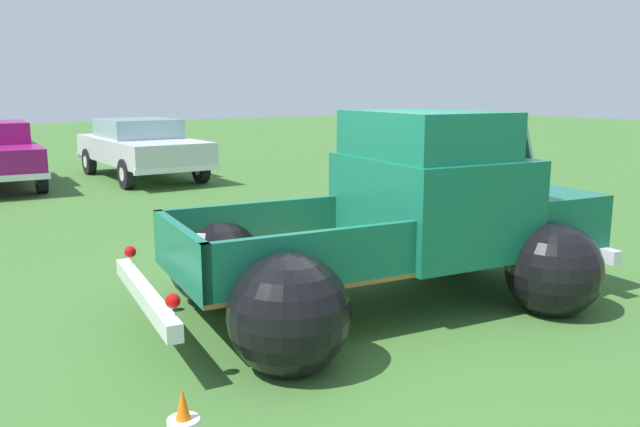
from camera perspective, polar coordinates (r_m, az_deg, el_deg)
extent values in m
plane|color=#3D6B2D|center=(6.45, 4.93, -8.28)|extent=(80.00, 80.00, 0.00)
cylinder|color=black|center=(7.83, 10.64, -2.07)|extent=(0.78, 0.28, 0.76)
cylinder|color=silver|center=(7.83, 10.64, -2.07)|extent=(0.36, 0.26, 0.34)
cylinder|color=black|center=(6.59, 19.90, -5.04)|extent=(0.78, 0.28, 0.76)
cylinder|color=silver|center=(6.59, 19.90, -5.04)|extent=(0.36, 0.26, 0.34)
cylinder|color=black|center=(6.55, -9.25, -4.60)|extent=(0.78, 0.28, 0.76)
cylinder|color=silver|center=(6.55, -9.25, -4.60)|extent=(0.36, 0.26, 0.34)
cylinder|color=black|center=(5.00, -3.02, -9.45)|extent=(0.78, 0.28, 0.76)
cylinder|color=silver|center=(5.00, -3.02, -9.45)|extent=(0.36, 0.26, 0.34)
sphere|color=black|center=(6.58, -9.40, -3.99)|extent=(1.04, 1.04, 0.96)
sphere|color=black|center=(4.94, -2.79, -8.98)|extent=(1.04, 1.04, 0.96)
cube|color=olive|center=(5.86, -2.93, -4.71)|extent=(2.18, 1.71, 0.04)
cube|color=#14664C|center=(6.46, -5.59, -1.17)|extent=(2.05, 0.26, 0.50)
cube|color=#14664C|center=(5.17, 0.37, -4.22)|extent=(2.05, 0.26, 0.50)
cube|color=#14664C|center=(6.26, 5.31, -1.56)|extent=(0.21, 1.54, 0.50)
cube|color=#14664C|center=(5.49, -12.40, -3.56)|extent=(0.21, 1.54, 0.50)
cube|color=#14664C|center=(6.56, 9.90, 0.90)|extent=(1.59, 1.82, 0.95)
cube|color=#14664C|center=(6.42, 9.38, 7.00)|extent=(1.28, 1.63, 0.45)
cube|color=#8CADB7|center=(6.82, 13.79, 6.89)|extent=(0.27, 1.47, 0.38)
cube|color=#14664C|center=(7.27, 16.50, -0.02)|extent=(1.38, 1.72, 0.55)
sphere|color=black|center=(7.85, 10.52, -1.74)|extent=(1.00, 1.00, 0.92)
sphere|color=black|center=(6.56, 20.12, -4.76)|extent=(1.00, 1.00, 0.92)
cube|color=silver|center=(5.51, -15.35, -7.00)|extent=(0.29, 1.98, 0.14)
cube|color=silver|center=(7.71, 19.29, -2.11)|extent=(0.29, 1.98, 0.14)
sphere|color=red|center=(6.22, -16.58, -3.29)|extent=(0.12, 0.12, 0.11)
sphere|color=red|center=(4.73, -12.99, -7.60)|extent=(0.12, 0.12, 0.11)
cylinder|color=black|center=(14.50, -23.62, 2.96)|extent=(0.22, 0.67, 0.66)
cylinder|color=silver|center=(14.50, -23.62, 2.96)|extent=(0.22, 0.30, 0.30)
cylinder|color=black|center=(17.27, -24.73, 4.02)|extent=(0.22, 0.67, 0.66)
cylinder|color=silver|center=(17.27, -24.73, 4.02)|extent=(0.22, 0.30, 0.30)
cylinder|color=black|center=(15.08, -10.58, 3.96)|extent=(0.23, 0.67, 0.66)
cylinder|color=silver|center=(15.08, -10.58, 3.96)|extent=(0.22, 0.31, 0.30)
cylinder|color=black|center=(14.47, -16.89, 3.39)|extent=(0.23, 0.67, 0.66)
cylinder|color=silver|center=(14.47, -16.89, 3.39)|extent=(0.22, 0.31, 0.30)
cylinder|color=black|center=(17.84, -14.48, 4.87)|extent=(0.23, 0.67, 0.66)
cylinder|color=silver|center=(17.84, -14.48, 4.87)|extent=(0.22, 0.31, 0.30)
cylinder|color=black|center=(17.33, -19.89, 4.39)|extent=(0.23, 0.67, 0.66)
cylinder|color=silver|center=(17.33, -19.89, 4.39)|extent=(0.22, 0.31, 0.30)
cube|color=silver|center=(16.11, -15.63, 5.53)|extent=(2.05, 4.74, 0.55)
cube|color=#8CADB7|center=(16.25, -15.93, 7.33)|extent=(1.70, 2.02, 0.45)
cube|color=silver|center=(18.32, -17.92, 5.21)|extent=(1.92, 0.18, 0.12)
cube|color=silver|center=(14.00, -12.53, 3.85)|extent=(1.92, 0.18, 0.12)
cylinder|color=black|center=(11.67, 13.08, 2.32)|extent=(0.21, 0.21, 0.85)
cylinder|color=black|center=(11.83, 12.89, 2.45)|extent=(0.21, 0.21, 0.85)
cylinder|color=#26262B|center=(11.66, 13.14, 5.99)|extent=(0.47, 0.47, 0.64)
cylinder|color=brown|center=(11.45, 13.40, 6.05)|extent=(0.12, 0.12, 0.60)
cylinder|color=brown|center=(11.88, 12.90, 6.24)|extent=(0.12, 0.12, 0.60)
sphere|color=brown|center=(11.64, 13.24, 8.26)|extent=(0.32, 0.32, 0.23)
cylinder|color=white|center=(3.54, -12.07, -18.05)|extent=(0.17, 0.17, 0.08)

